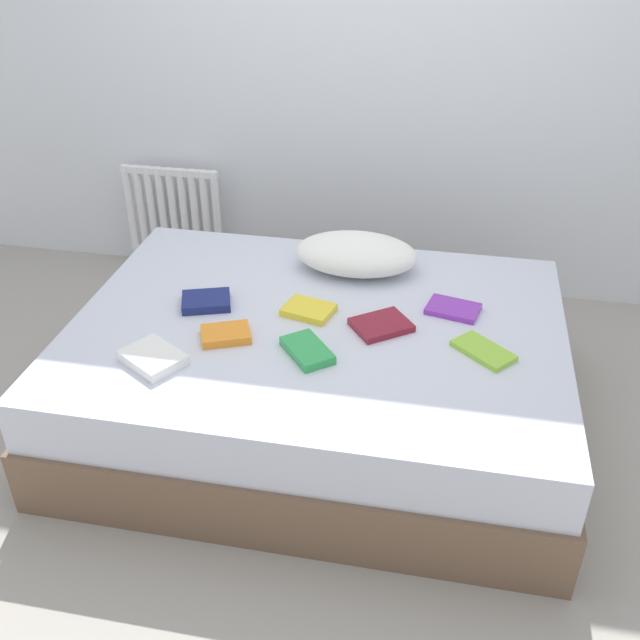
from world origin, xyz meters
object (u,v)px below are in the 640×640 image
textbook_maroon (381,325)px  textbook_purple (453,309)px  textbook_lime (483,351)px  textbook_white (153,358)px  bed (318,373)px  textbook_yellow (309,310)px  textbook_navy (206,301)px  textbook_orange (226,334)px  textbook_green (307,350)px  pillow (356,254)px  radiator (173,213)px

textbook_maroon → textbook_purple: size_ratio=1.03×
textbook_lime → textbook_white: textbook_white is taller
bed → textbook_yellow: size_ratio=10.22×
textbook_navy → textbook_purple: 1.02m
textbook_orange → textbook_maroon: textbook_orange is taller
textbook_yellow → textbook_orange: 0.37m
textbook_navy → textbook_yellow: 0.43m
textbook_maroon → textbook_purple: (0.28, 0.18, -0.00)m
textbook_green → textbook_white: size_ratio=0.99×
pillow → textbook_yellow: bearing=-107.9°
textbook_yellow → textbook_maroon: (0.31, -0.06, -0.00)m
textbook_maroon → textbook_purple: 0.33m
bed → textbook_green: textbook_green is taller
pillow → textbook_maroon: bearing=-69.8°
textbook_navy → textbook_yellow: bearing=-16.1°
bed → textbook_navy: bearing=174.9°
textbook_navy → textbook_lime: textbook_navy is taller
bed → pillow: bearing=80.1°
textbook_maroon → textbook_lime: bearing=-50.8°
textbook_white → textbook_yellow: bearing=75.2°
textbook_lime → textbook_purple: size_ratio=1.10×
textbook_yellow → textbook_white: size_ratio=0.89×
textbook_yellow → textbook_maroon: size_ratio=0.91×
bed → textbook_green: size_ratio=9.17×
textbook_orange → pillow: bearing=35.3°
textbook_maroon → textbook_white: bearing=169.9°
pillow → textbook_lime: bearing=-44.9°
textbook_lime → radiator: bearing=-175.3°
radiator → textbook_yellow: bearing=-47.7°
textbook_maroon → textbook_purple: textbook_maroon is taller
textbook_yellow → textbook_white: 0.67m
pillow → radiator: bearing=148.2°
radiator → textbook_purple: 1.91m
bed → textbook_purple: size_ratio=9.57×
pillow → textbook_maroon: 0.50m
textbook_lime → textbook_maroon: size_ratio=1.06×
textbook_yellow → textbook_lime: bearing=1.4°
textbook_green → textbook_maroon: bearing=94.1°
textbook_navy → textbook_maroon: 0.74m
textbook_orange → textbook_lime: bearing=-17.6°
textbook_maroon → pillow: bearing=73.7°
textbook_navy → textbook_green: textbook_navy is taller
textbook_lime → textbook_purple: 0.31m
textbook_lime → textbook_green: textbook_green is taller
textbook_green → textbook_white: bearing=-112.6°
textbook_yellow → textbook_white: bearing=-123.3°
pillow → textbook_orange: size_ratio=2.94×
bed → textbook_purple: textbook_purple is taller
bed → textbook_maroon: bearing=1.6°
pillow → textbook_orange: 0.78m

